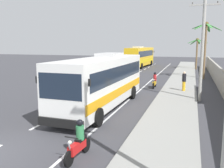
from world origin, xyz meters
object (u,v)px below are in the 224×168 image
object	(u,v)px
coach_bus_foreground	(103,80)
coach_bus_far_lane	(140,56)
palm_second	(197,47)
utility_pole_mid	(203,42)
motorcycle_trailing	(78,143)
pedestrian_near_kerb	(184,81)
palm_nearest	(206,38)
motorcycle_beside_bus	(155,81)

from	to	relation	value
coach_bus_foreground	coach_bus_far_lane	bearing A→B (deg)	96.85
coach_bus_far_lane	palm_second	bearing A→B (deg)	-7.17
utility_pole_mid	motorcycle_trailing	bearing A→B (deg)	-111.74
pedestrian_near_kerb	coach_bus_far_lane	bearing A→B (deg)	25.55
palm_nearest	palm_second	size ratio (longest dim) A/B	1.32
coach_bus_far_lane	motorcycle_beside_bus	bearing A→B (deg)	-74.67
motorcycle_trailing	coach_bus_foreground	bearing A→B (deg)	103.08
palm_second	coach_bus_foreground	bearing A→B (deg)	-102.37
coach_bus_foreground	coach_bus_far_lane	xyz separation A→B (m)	(-3.74, 31.12, 0.10)
motorcycle_beside_bus	motorcycle_trailing	size ratio (longest dim) A/B	1.00
motorcycle_beside_bus	utility_pole_mid	size ratio (longest dim) A/B	0.22
motorcycle_beside_bus	motorcycle_trailing	distance (m)	16.83
coach_bus_foreground	coach_bus_far_lane	world-z (taller)	coach_bus_far_lane
utility_pole_mid	pedestrian_near_kerb	bearing A→B (deg)	111.26
motorcycle_beside_bus	utility_pole_mid	xyz separation A→B (m)	(4.24, -4.91, 3.90)
motorcycle_trailing	pedestrian_near_kerb	xyz separation A→B (m)	(3.43, 15.30, 0.44)
palm_nearest	coach_bus_foreground	bearing A→B (deg)	-112.95
coach_bus_foreground	palm_nearest	world-z (taller)	palm_nearest
pedestrian_near_kerb	coach_bus_foreground	bearing A→B (deg)	149.69
coach_bus_foreground	motorcycle_beside_bus	world-z (taller)	coach_bus_foreground
coach_bus_far_lane	utility_pole_mid	distance (m)	29.03
coach_bus_far_lane	pedestrian_near_kerb	distance (m)	25.31
coach_bus_far_lane	pedestrian_near_kerb	world-z (taller)	coach_bus_far_lane
utility_pole_mid	palm_second	distance (m)	25.74
motorcycle_beside_bus	palm_nearest	size ratio (longest dim) A/B	0.27
motorcycle_trailing	utility_pole_mid	size ratio (longest dim) A/B	0.23
coach_bus_far_lane	palm_second	size ratio (longest dim) A/B	2.21
coach_bus_far_lane	motorcycle_trailing	xyz separation A→B (m)	(5.55, -38.93, -1.43)
palm_nearest	motorcycle_beside_bus	bearing A→B (deg)	-121.10
pedestrian_near_kerb	palm_second	distance (m)	22.56
coach_bus_far_lane	pedestrian_near_kerb	size ratio (longest dim) A/B	6.69
utility_pole_mid	palm_second	size ratio (longest dim) A/B	1.61
motorcycle_beside_bus	pedestrian_near_kerb	bearing A→B (deg)	-27.52
motorcycle_beside_bus	motorcycle_trailing	xyz separation A→B (m)	(-0.51, -16.82, -0.02)
palm_nearest	coach_bus_far_lane	bearing A→B (deg)	128.59
pedestrian_near_kerb	palm_nearest	distance (m)	10.80
motorcycle_beside_bus	palm_nearest	world-z (taller)	palm_nearest
motorcycle_beside_bus	motorcycle_trailing	bearing A→B (deg)	-91.74
coach_bus_far_lane	utility_pole_mid	size ratio (longest dim) A/B	1.37
coach_bus_far_lane	motorcycle_beside_bus	distance (m)	22.97
coach_bus_foreground	motorcycle_trailing	bearing A→B (deg)	-76.92
coach_bus_foreground	motorcycle_trailing	xyz separation A→B (m)	(1.82, -7.82, -1.33)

